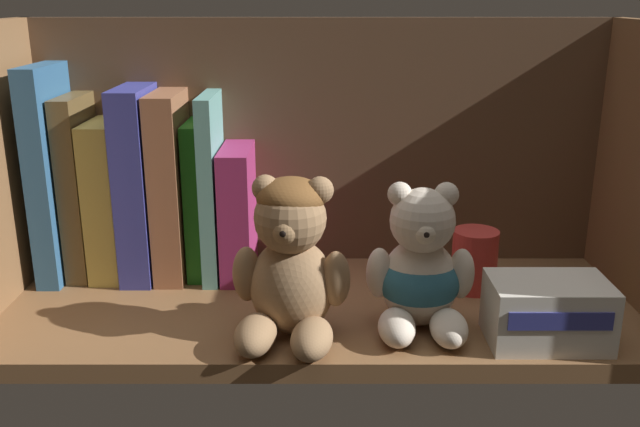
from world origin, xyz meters
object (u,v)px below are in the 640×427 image
book_1 (84,185)px  teddy_bear_smaller (421,272)px  book_0 (58,170)px  book_2 (112,196)px  book_7 (240,208)px  teddy_bear_larger (291,263)px  book_3 (143,180)px  book_6 (215,184)px  pillar_candle (475,260)px  book_5 (199,197)px  book_4 (174,183)px  small_product_box (548,312)px

book_1 → teddy_bear_smaller: (37.99, -15.50, -4.78)cm
book_0 → book_2: book_0 is taller
book_7 → book_1: bearing=-180.0°
book_0 → teddy_bear_larger: (27.99, -17.49, -4.79)cm
book_3 → teddy_bear_larger: 25.46cm
book_0 → book_3: size_ratio=1.11×
book_3 → book_6: bearing=0.0°
book_6 → pillar_candle: (29.93, -6.37, -7.24)cm
book_2 → book_7: bearing=0.0°
book_5 → book_7: book_5 is taller
book_3 → book_7: (11.38, 0.00, -3.45)cm
book_4 → teddy_bear_smaller: size_ratio=1.46×
book_2 → book_6: 12.38cm
book_5 → small_product_box: size_ratio=1.63×
book_0 → book_6: size_ratio=1.15×
small_product_box → book_5: bearing=152.5°
book_0 → book_7: book_0 is taller
book_1 → book_6: size_ratio=0.99×
book_4 → book_6: 4.79cm
small_product_box → pillar_candle: bearing=109.3°
book_2 → teddy_bear_larger: size_ratio=1.15×
book_0 → book_2: (6.04, -0.00, -3.19)cm
book_1 → book_3: 7.04cm
book_1 → teddy_bear_smaller: bearing=-22.2°
book_7 → pillar_candle: (27.04, -6.37, -4.18)cm
teddy_bear_smaller → book_1: bearing=157.8°
book_1 → book_3: (7.02, 0.00, 0.52)cm
teddy_bear_smaller → book_0: bearing=159.2°
pillar_candle → book_6: bearing=168.0°
book_1 → book_2: book_1 is taller
book_1 → teddy_bear_larger: 30.81cm
book_6 → pillar_candle: book_6 is taller
teddy_bear_smaller → book_3: bearing=153.4°
book_2 → book_4: size_ratio=0.85×
book_3 → book_5: size_ratio=1.22×
book_2 → book_7: book_2 is taller
teddy_bear_smaller → small_product_box: bearing=-16.0°
teddy_bear_larger → teddy_bear_smaller: (12.81, 1.98, -1.73)cm
book_5 → pillar_candle: 33.03cm
book_0 → teddy_bear_smaller: book_0 is taller
book_5 → pillar_candle: (31.92, -6.37, -5.61)cm
book_2 → book_4: (7.50, -0.00, 1.66)cm
book_7 → small_product_box: bearing=-31.0°
pillar_candle → teddy_bear_smaller: bearing=-129.2°
book_0 → book_2: size_ratio=1.35×
book_3 → book_6: size_ratio=1.04×
teddy_bear_smaller → book_2: bearing=156.0°
book_3 → small_product_box: 47.47cm
book_1 → book_5: bearing=0.0°
book_7 → book_6: bearing=180.0°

